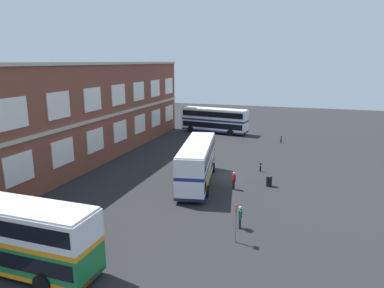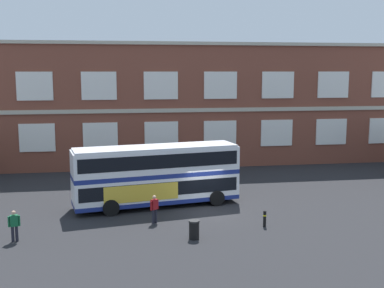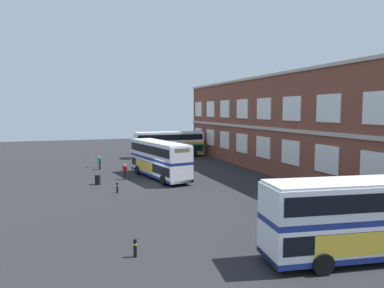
# 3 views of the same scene
# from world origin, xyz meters

# --- Properties ---
(ground_plane) EXTENTS (120.00, 120.00, 0.00)m
(ground_plane) POSITION_xyz_m (0.00, 2.00, 0.00)
(ground_plane) COLOR #232326
(brick_terminal_building) EXTENTS (49.50, 8.19, 11.62)m
(brick_terminal_building) POSITION_xyz_m (-1.73, 17.98, 5.67)
(brick_terminal_building) COLOR brown
(brick_terminal_building) RESTS_ON ground
(double_decker_near) EXTENTS (2.96, 11.03, 4.07)m
(double_decker_near) POSITION_xyz_m (-20.25, 7.60, 2.15)
(double_decker_near) COLOR #197038
(double_decker_near) RESTS_ON ground
(double_decker_middle) EXTENTS (11.28, 4.47, 4.07)m
(double_decker_middle) POSITION_xyz_m (-3.20, 1.66, 2.15)
(double_decker_middle) COLOR silver
(double_decker_middle) RESTS_ON ground
(double_decker_far) EXTENTS (4.10, 11.25, 4.07)m
(double_decker_far) POSITION_xyz_m (21.68, 6.37, 2.15)
(double_decker_far) COLOR silver
(double_decker_far) RESTS_ON ground
(waiting_passenger) EXTENTS (0.64, 0.33, 1.70)m
(waiting_passenger) POSITION_xyz_m (-11.26, -4.07, 0.93)
(waiting_passenger) COLOR black
(waiting_passenger) RESTS_ON ground
(second_passenger) EXTENTS (0.57, 0.47, 1.70)m
(second_passenger) POSITION_xyz_m (-3.64, -2.05, 0.93)
(second_passenger) COLOR black
(second_passenger) RESTS_ON ground
(bus_stand_flag) EXTENTS (0.44, 0.10, 2.70)m
(bus_stand_flag) POSITION_xyz_m (-13.32, -4.15, 1.64)
(bus_stand_flag) COLOR slate
(bus_stand_flag) RESTS_ON ground
(station_litter_bin) EXTENTS (0.60, 0.60, 1.03)m
(station_litter_bin) POSITION_xyz_m (-1.74, -5.12, 0.52)
(station_litter_bin) COLOR black
(station_litter_bin) RESTS_ON ground
(safety_bollard_west) EXTENTS (0.19, 0.19, 0.95)m
(safety_bollard_west) POSITION_xyz_m (17.60, -4.83, 0.49)
(safety_bollard_west) COLOR black
(safety_bollard_west) RESTS_ON ground
(safety_bollard_east) EXTENTS (0.19, 0.19, 0.95)m
(safety_bollard_east) POSITION_xyz_m (2.65, -3.74, 0.49)
(safety_bollard_east) COLOR black
(safety_bollard_east) RESTS_ON ground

